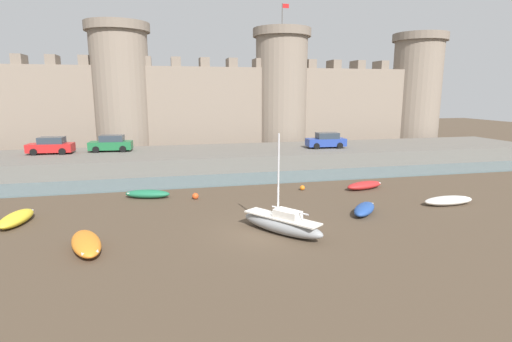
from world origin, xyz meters
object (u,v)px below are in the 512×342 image
object	(u,v)px
car_quay_east	(51,146)
sailboat_foreground_centre	(282,223)
mooring_buoy_near_channel	(302,188)
car_quay_centre_east	(326,141)
rowboat_near_channel_right	(364,209)
rowboat_foreground_left	(449,200)
rowboat_foreground_right	(364,185)
rowboat_midflat_left	(148,194)
rowboat_near_channel_left	(16,218)
mooring_buoy_near_shore	(195,196)
rowboat_midflat_centre	(86,243)
car_quay_west	(111,144)

from	to	relation	value
car_quay_east	sailboat_foreground_centre	bearing A→B (deg)	-53.14
mooring_buoy_near_channel	car_quay_centre_east	xyz separation A→B (m)	(6.61, 11.22, 2.15)
rowboat_near_channel_right	sailboat_foreground_centre	world-z (taller)	sailboat_foreground_centre
rowboat_foreground_left	car_quay_east	world-z (taller)	car_quay_east
rowboat_foreground_right	mooring_buoy_near_channel	bearing A→B (deg)	171.25
rowboat_midflat_left	mooring_buoy_near_channel	world-z (taller)	rowboat_midflat_left
rowboat_near_channel_left	mooring_buoy_near_shore	xyz separation A→B (m)	(10.41, 3.12, -0.13)
rowboat_near_channel_left	car_quay_east	world-z (taller)	car_quay_east
sailboat_foreground_centre	rowboat_foreground_right	distance (m)	12.18
rowboat_near_channel_right	rowboat_foreground_left	distance (m)	6.53
rowboat_near_channel_right	rowboat_midflat_centre	size ratio (longest dim) A/B	0.74
rowboat_near_channel_right	sailboat_foreground_centre	distance (m)	6.36
mooring_buoy_near_channel	car_quay_west	xyz separation A→B (m)	(-15.40, 13.72, 2.15)
car_quay_east	car_quay_west	size ratio (longest dim) A/B	1.00
sailboat_foreground_centre	car_quay_east	size ratio (longest dim) A/B	1.27
rowboat_foreground_left	car_quay_east	xyz separation A→B (m)	(-29.04, 19.31, 2.04)
rowboat_near_channel_left	rowboat_foreground_right	bearing A→B (deg)	7.66
rowboat_near_channel_right	rowboat_midflat_centre	world-z (taller)	rowboat_midflat_centre
rowboat_midflat_left	mooring_buoy_near_channel	distance (m)	11.54
rowboat_near_channel_left	mooring_buoy_near_channel	distance (m)	19.05
rowboat_midflat_left	sailboat_foreground_centre	xyz separation A→B (m)	(7.25, -9.13, 0.24)
rowboat_midflat_centre	car_quay_east	bearing A→B (deg)	107.02
rowboat_near_channel_right	mooring_buoy_near_channel	size ratio (longest dim) A/B	7.54
rowboat_foreground_left	rowboat_foreground_right	distance (m)	6.26
mooring_buoy_near_shore	rowboat_midflat_centre	bearing A→B (deg)	-125.84
sailboat_foreground_centre	rowboat_foreground_right	xyz separation A→B (m)	(9.11, 8.07, -0.24)
mooring_buoy_near_channel	car_quay_east	size ratio (longest dim) A/B	0.09
rowboat_near_channel_left	car_quay_centre_east	bearing A→B (deg)	30.90
rowboat_near_channel_right	rowboat_midflat_centre	distance (m)	15.91
rowboat_midflat_centre	rowboat_foreground_right	bearing A→B (deg)	23.22
sailboat_foreground_centre	car_quay_west	world-z (taller)	sailboat_foreground_centre
rowboat_near_channel_left	mooring_buoy_near_shore	size ratio (longest dim) A/B	7.46
rowboat_midflat_centre	car_quay_centre_east	xyz separation A→B (m)	(20.68, 20.07, 2.00)
rowboat_midflat_left	car_quay_east	xyz separation A→B (m)	(-9.31, 12.97, 2.03)
sailboat_foreground_centre	car_quay_centre_east	size ratio (longest dim) A/B	1.27
mooring_buoy_near_channel	rowboat_foreground_right	bearing A→B (deg)	-8.75
rowboat_near_channel_right	sailboat_foreground_centre	xyz separation A→B (m)	(-5.97, -2.18, 0.23)
car_quay_east	car_quay_centre_east	distance (m)	27.54
rowboat_midflat_left	mooring_buoy_near_shore	world-z (taller)	rowboat_midflat_left
mooring_buoy_near_channel	car_quay_west	distance (m)	20.74
rowboat_midflat_left	rowboat_near_channel_left	world-z (taller)	rowboat_near_channel_left
rowboat_midflat_centre	rowboat_foreground_right	world-z (taller)	rowboat_midflat_centre
rowboat_foreground_right	rowboat_midflat_left	bearing A→B (deg)	176.31
rowboat_midflat_centre	mooring_buoy_near_shore	world-z (taller)	rowboat_midflat_centre
rowboat_near_channel_left	car_quay_west	bearing A→B (deg)	79.55
rowboat_near_channel_right	rowboat_foreground_left	world-z (taller)	rowboat_near_channel_right
rowboat_foreground_right	mooring_buoy_near_shore	world-z (taller)	rowboat_foreground_right
rowboat_midflat_left	car_quay_west	size ratio (longest dim) A/B	0.79
rowboat_foreground_left	rowboat_midflat_centre	size ratio (longest dim) A/B	0.93
rowboat_near_channel_right	car_quay_east	world-z (taller)	car_quay_east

